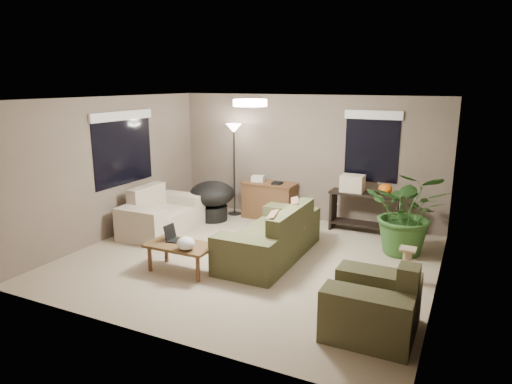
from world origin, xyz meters
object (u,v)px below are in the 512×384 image
at_px(floor_lamp, 234,139).
at_px(houseplant, 408,222).
at_px(loveseat, 161,216).
at_px(desk, 269,200).
at_px(armchair, 373,307).
at_px(coffee_table, 181,248).
at_px(main_sofa, 272,240).
at_px(papasan_chair, 212,198).
at_px(cat_scratching_post, 406,267).
at_px(console_table, 365,209).

bearing_deg(floor_lamp, houseplant, -12.67).
xyz_separation_m(loveseat, desk, (1.45, 1.69, 0.08)).
xyz_separation_m(armchair, coffee_table, (-2.91, 0.47, 0.06)).
xyz_separation_m(main_sofa, floor_lamp, (-1.72, 1.91, 1.30)).
height_order(papasan_chair, floor_lamp, floor_lamp).
xyz_separation_m(main_sofa, desk, (-0.94, 1.95, 0.08)).
bearing_deg(cat_scratching_post, desk, 146.58).
distance_m(coffee_table, cat_scratching_post, 3.24).
bearing_deg(loveseat, main_sofa, -6.30).
bearing_deg(desk, floor_lamp, -176.71).
relative_size(console_table, houseplant, 0.93).
distance_m(loveseat, console_table, 3.80).
bearing_deg(coffee_table, houseplant, 37.16).
bearing_deg(cat_scratching_post, houseplant, 98.39).
bearing_deg(papasan_chair, houseplant, -3.64).
bearing_deg(coffee_table, loveseat, 135.84).
xyz_separation_m(armchair, papasan_chair, (-3.84, 2.90, 0.17)).
height_order(console_table, cat_scratching_post, console_table).
distance_m(loveseat, papasan_chair, 1.18).
distance_m(main_sofa, papasan_chair, 2.34).
bearing_deg(armchair, cat_scratching_post, 84.54).
bearing_deg(houseplant, papasan_chair, 176.36).
distance_m(floor_lamp, houseplant, 3.85).
xyz_separation_m(coffee_table, desk, (0.05, 3.05, 0.02)).
height_order(desk, cat_scratching_post, desk).
distance_m(main_sofa, armchair, 2.48).
bearing_deg(main_sofa, cat_scratching_post, -0.89).
bearing_deg(coffee_table, floor_lamp, 103.60).
height_order(main_sofa, loveseat, same).
bearing_deg(main_sofa, houseplant, 29.91).
xyz_separation_m(houseplant, cat_scratching_post, (0.17, -1.12, -0.33)).
relative_size(armchair, papasan_chair, 0.99).
relative_size(armchair, coffee_table, 1.00).
xyz_separation_m(main_sofa, coffee_table, (-0.99, -1.10, 0.06)).
bearing_deg(cat_scratching_post, floor_lamp, 152.87).
relative_size(coffee_table, console_table, 0.77).
bearing_deg(floor_lamp, console_table, 0.22).
bearing_deg(armchair, houseplant, 90.42).
xyz_separation_m(coffee_table, papasan_chair, (-0.93, 2.43, 0.11)).
xyz_separation_m(loveseat, cat_scratching_post, (4.46, -0.30, -0.08)).
bearing_deg(desk, coffee_table, -90.96).
xyz_separation_m(papasan_chair, houseplant, (3.82, -0.24, 0.08)).
bearing_deg(cat_scratching_post, loveseat, 176.20).
height_order(armchair, desk, armchair).
distance_m(loveseat, armchair, 4.68).
bearing_deg(coffee_table, desk, 89.04).
bearing_deg(armchair, loveseat, 157.03).
distance_m(desk, houseplant, 2.97).
bearing_deg(papasan_chair, loveseat, -113.86).
relative_size(loveseat, coffee_table, 1.60).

